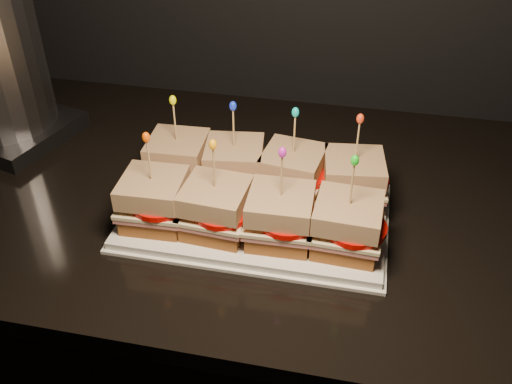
# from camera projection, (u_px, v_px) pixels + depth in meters

# --- Properties ---
(cabinet) EXTENTS (2.22, 0.70, 0.87)m
(cabinet) POSITION_uv_depth(u_px,v_px,m) (388.00, 378.00, 1.26)
(cabinet) COLOR black
(cabinet) RESTS_ON ground
(granite_slab) EXTENTS (2.26, 0.74, 0.03)m
(granite_slab) POSITION_uv_depth(u_px,v_px,m) (423.00, 218.00, 0.99)
(granite_slab) COLOR black
(granite_slab) RESTS_ON cabinet
(platter) EXTENTS (0.43, 0.26, 0.02)m
(platter) POSITION_uv_depth(u_px,v_px,m) (256.00, 214.00, 0.96)
(platter) COLOR white
(platter) RESTS_ON granite_slab
(platter_rim) EXTENTS (0.44, 0.28, 0.01)m
(platter_rim) POSITION_uv_depth(u_px,v_px,m) (256.00, 217.00, 0.96)
(platter_rim) COLOR white
(platter_rim) RESTS_ON granite_slab
(sandwich_0_bread_bot) EXTENTS (0.10, 0.10, 0.03)m
(sandwich_0_bread_bot) POSITION_uv_depth(u_px,v_px,m) (180.00, 173.00, 1.02)
(sandwich_0_bread_bot) COLOR brown
(sandwich_0_bread_bot) RESTS_ON platter
(sandwich_0_ham) EXTENTS (0.11, 0.11, 0.01)m
(sandwich_0_ham) POSITION_uv_depth(u_px,v_px,m) (179.00, 165.00, 1.01)
(sandwich_0_ham) COLOR #C66164
(sandwich_0_ham) RESTS_ON sandwich_0_bread_bot
(sandwich_0_cheese) EXTENTS (0.11, 0.11, 0.01)m
(sandwich_0_cheese) POSITION_uv_depth(u_px,v_px,m) (179.00, 161.00, 1.01)
(sandwich_0_cheese) COLOR beige
(sandwich_0_cheese) RESTS_ON sandwich_0_ham
(sandwich_0_tomato) EXTENTS (0.10, 0.10, 0.01)m
(sandwich_0_tomato) POSITION_uv_depth(u_px,v_px,m) (184.00, 160.00, 0.99)
(sandwich_0_tomato) COLOR #C90903
(sandwich_0_tomato) RESTS_ON sandwich_0_cheese
(sandwich_0_bread_top) EXTENTS (0.10, 0.10, 0.03)m
(sandwich_0_bread_top) POSITION_uv_depth(u_px,v_px,m) (177.00, 148.00, 0.99)
(sandwich_0_bread_top) COLOR brown
(sandwich_0_bread_top) RESTS_ON sandwich_0_tomato
(sandwich_0_pick) EXTENTS (0.00, 0.00, 0.09)m
(sandwich_0_pick) POSITION_uv_depth(u_px,v_px,m) (175.00, 124.00, 0.96)
(sandwich_0_pick) COLOR tan
(sandwich_0_pick) RESTS_ON sandwich_0_bread_top
(sandwich_0_frill) EXTENTS (0.01, 0.01, 0.02)m
(sandwich_0_frill) POSITION_uv_depth(u_px,v_px,m) (173.00, 100.00, 0.94)
(sandwich_0_frill) COLOR #DEE605
(sandwich_0_frill) RESTS_ON sandwich_0_pick
(sandwich_1_bread_bot) EXTENTS (0.11, 0.11, 0.03)m
(sandwich_1_bread_bot) POSITION_uv_depth(u_px,v_px,m) (235.00, 179.00, 1.00)
(sandwich_1_bread_bot) COLOR brown
(sandwich_1_bread_bot) RESTS_ON platter
(sandwich_1_ham) EXTENTS (0.12, 0.11, 0.01)m
(sandwich_1_ham) POSITION_uv_depth(u_px,v_px,m) (235.00, 171.00, 0.99)
(sandwich_1_ham) COLOR #C66164
(sandwich_1_ham) RESTS_ON sandwich_1_bread_bot
(sandwich_1_cheese) EXTENTS (0.12, 0.12, 0.01)m
(sandwich_1_cheese) POSITION_uv_depth(u_px,v_px,m) (235.00, 168.00, 0.99)
(sandwich_1_cheese) COLOR beige
(sandwich_1_cheese) RESTS_ON sandwich_1_ham
(sandwich_1_tomato) EXTENTS (0.10, 0.10, 0.01)m
(sandwich_1_tomato) POSITION_uv_depth(u_px,v_px,m) (240.00, 167.00, 0.98)
(sandwich_1_tomato) COLOR #C90903
(sandwich_1_tomato) RESTS_ON sandwich_1_cheese
(sandwich_1_bread_top) EXTENTS (0.11, 0.11, 0.03)m
(sandwich_1_bread_top) POSITION_uv_depth(u_px,v_px,m) (234.00, 154.00, 0.97)
(sandwich_1_bread_top) COLOR brown
(sandwich_1_bread_top) RESTS_ON sandwich_1_tomato
(sandwich_1_pick) EXTENTS (0.00, 0.00, 0.09)m
(sandwich_1_pick) POSITION_uv_depth(u_px,v_px,m) (234.00, 130.00, 0.94)
(sandwich_1_pick) COLOR tan
(sandwich_1_pick) RESTS_ON sandwich_1_bread_top
(sandwich_1_frill) EXTENTS (0.01, 0.01, 0.02)m
(sandwich_1_frill) POSITION_uv_depth(u_px,v_px,m) (233.00, 106.00, 0.92)
(sandwich_1_frill) COLOR #152DD7
(sandwich_1_frill) RESTS_ON sandwich_1_pick
(sandwich_2_bread_bot) EXTENTS (0.11, 0.11, 0.03)m
(sandwich_2_bread_bot) POSITION_uv_depth(u_px,v_px,m) (292.00, 186.00, 0.99)
(sandwich_2_bread_bot) COLOR brown
(sandwich_2_bread_bot) RESTS_ON platter
(sandwich_2_ham) EXTENTS (0.12, 0.11, 0.01)m
(sandwich_2_ham) POSITION_uv_depth(u_px,v_px,m) (292.00, 178.00, 0.98)
(sandwich_2_ham) COLOR #C66164
(sandwich_2_ham) RESTS_ON sandwich_2_bread_bot
(sandwich_2_cheese) EXTENTS (0.12, 0.12, 0.01)m
(sandwich_2_cheese) POSITION_uv_depth(u_px,v_px,m) (293.00, 175.00, 0.97)
(sandwich_2_cheese) COLOR beige
(sandwich_2_cheese) RESTS_ON sandwich_2_ham
(sandwich_2_tomato) EXTENTS (0.10, 0.10, 0.01)m
(sandwich_2_tomato) POSITION_uv_depth(u_px,v_px,m) (299.00, 174.00, 0.96)
(sandwich_2_tomato) COLOR #C90903
(sandwich_2_tomato) RESTS_ON sandwich_2_cheese
(sandwich_2_bread_top) EXTENTS (0.11, 0.11, 0.03)m
(sandwich_2_bread_top) POSITION_uv_depth(u_px,v_px,m) (293.00, 161.00, 0.96)
(sandwich_2_bread_top) COLOR brown
(sandwich_2_bread_top) RESTS_ON sandwich_2_tomato
(sandwich_2_pick) EXTENTS (0.00, 0.00, 0.09)m
(sandwich_2_pick) POSITION_uv_depth(u_px,v_px,m) (294.00, 137.00, 0.93)
(sandwich_2_pick) COLOR tan
(sandwich_2_pick) RESTS_ON sandwich_2_bread_top
(sandwich_2_frill) EXTENTS (0.01, 0.01, 0.02)m
(sandwich_2_frill) POSITION_uv_depth(u_px,v_px,m) (295.00, 112.00, 0.90)
(sandwich_2_frill) COLOR #0BB3AA
(sandwich_2_frill) RESTS_ON sandwich_2_pick
(sandwich_3_bread_bot) EXTENTS (0.11, 0.11, 0.03)m
(sandwich_3_bread_bot) POSITION_uv_depth(u_px,v_px,m) (351.00, 193.00, 0.97)
(sandwich_3_bread_bot) COLOR brown
(sandwich_3_bread_bot) RESTS_ON platter
(sandwich_3_ham) EXTENTS (0.12, 0.11, 0.01)m
(sandwich_3_ham) POSITION_uv_depth(u_px,v_px,m) (352.00, 185.00, 0.96)
(sandwich_3_ham) COLOR #C66164
(sandwich_3_ham) RESTS_ON sandwich_3_bread_bot
(sandwich_3_cheese) EXTENTS (0.12, 0.12, 0.01)m
(sandwich_3_cheese) POSITION_uv_depth(u_px,v_px,m) (353.00, 182.00, 0.96)
(sandwich_3_cheese) COLOR beige
(sandwich_3_cheese) RESTS_ON sandwich_3_ham
(sandwich_3_tomato) EXTENTS (0.10, 0.10, 0.01)m
(sandwich_3_tomato) POSITION_uv_depth(u_px,v_px,m) (360.00, 181.00, 0.94)
(sandwich_3_tomato) COLOR #C90903
(sandwich_3_tomato) RESTS_ON sandwich_3_cheese
(sandwich_3_bread_top) EXTENTS (0.11, 0.11, 0.03)m
(sandwich_3_bread_top) POSITION_uv_depth(u_px,v_px,m) (354.00, 168.00, 0.94)
(sandwich_3_bread_top) COLOR brown
(sandwich_3_bread_top) RESTS_ON sandwich_3_tomato
(sandwich_3_pick) EXTENTS (0.00, 0.00, 0.09)m
(sandwich_3_pick) POSITION_uv_depth(u_px,v_px,m) (357.00, 143.00, 0.91)
(sandwich_3_pick) COLOR tan
(sandwich_3_pick) RESTS_ON sandwich_3_bread_top
(sandwich_3_frill) EXTENTS (0.01, 0.01, 0.02)m
(sandwich_3_frill) POSITION_uv_depth(u_px,v_px,m) (360.00, 119.00, 0.88)
(sandwich_3_frill) COLOR red
(sandwich_3_frill) RESTS_ON sandwich_3_pick
(sandwich_4_bread_bot) EXTENTS (0.10, 0.10, 0.03)m
(sandwich_4_bread_bot) POSITION_uv_depth(u_px,v_px,m) (156.00, 214.00, 0.92)
(sandwich_4_bread_bot) COLOR brown
(sandwich_4_bread_bot) RESTS_ON platter
(sandwich_4_ham) EXTENTS (0.11, 0.10, 0.01)m
(sandwich_4_ham) POSITION_uv_depth(u_px,v_px,m) (155.00, 206.00, 0.91)
(sandwich_4_ham) COLOR #C66164
(sandwich_4_ham) RESTS_ON sandwich_4_bread_bot
(sandwich_4_cheese) EXTENTS (0.11, 0.11, 0.01)m
(sandwich_4_cheese) POSITION_uv_depth(u_px,v_px,m) (155.00, 202.00, 0.91)
(sandwich_4_cheese) COLOR beige
(sandwich_4_cheese) RESTS_ON sandwich_4_ham
(sandwich_4_tomato) EXTENTS (0.10, 0.10, 0.01)m
(sandwich_4_tomato) POSITION_uv_depth(u_px,v_px,m) (160.00, 202.00, 0.90)
(sandwich_4_tomato) COLOR #C90903
(sandwich_4_tomato) RESTS_ON sandwich_4_cheese
(sandwich_4_bread_top) EXTENTS (0.10, 0.10, 0.03)m
(sandwich_4_bread_top) POSITION_uv_depth(u_px,v_px,m) (153.00, 188.00, 0.89)
(sandwich_4_bread_top) COLOR brown
(sandwich_4_bread_top) RESTS_ON sandwich_4_tomato
(sandwich_4_pick) EXTENTS (0.00, 0.00, 0.09)m
(sandwich_4_pick) POSITION_uv_depth(u_px,v_px,m) (149.00, 163.00, 0.87)
(sandwich_4_pick) COLOR tan
(sandwich_4_pick) RESTS_ON sandwich_4_bread_top
(sandwich_4_frill) EXTENTS (0.01, 0.01, 0.02)m
(sandwich_4_frill) POSITION_uv_depth(u_px,v_px,m) (146.00, 137.00, 0.84)
(sandwich_4_frill) COLOR #F45003
(sandwich_4_frill) RESTS_ON sandwich_4_pick
(sandwich_5_bread_bot) EXTENTS (0.10, 0.10, 0.03)m
(sandwich_5_bread_bot) POSITION_uv_depth(u_px,v_px,m) (217.00, 222.00, 0.91)
(sandwich_5_bread_bot) COLOR brown
(sandwich_5_bread_bot) RESTS_ON platter
(sandwich_5_ham) EXTENTS (0.11, 0.11, 0.01)m
(sandwich_5_ham) POSITION_uv_depth(u_px,v_px,m) (216.00, 214.00, 0.90)
(sandwich_5_ham) COLOR #C66164
(sandwich_5_ham) RESTS_ON sandwich_5_bread_bot
(sandwich_5_cheese) EXTENTS (0.11, 0.11, 0.01)m
(sandwich_5_cheese) POSITION_uv_depth(u_px,v_px,m) (216.00, 210.00, 0.89)
(sandwich_5_cheese) COLOR beige
(sandwich_5_cheese) RESTS_ON sandwich_5_ham
(sandwich_5_tomato) EXTENTS (0.10, 0.10, 0.01)m
(sandwich_5_tomato) POSITION_uv_depth(u_px,v_px,m) (222.00, 210.00, 0.88)
(sandwich_5_tomato) COLOR #C90903
(sandwich_5_tomato) RESTS_ON sandwich_5_cheese
(sandwich_5_bread_top) EXTENTS (0.10, 0.10, 0.03)m
(sandwich_5_bread_top) POSITION_uv_depth(u_px,v_px,m) (215.00, 196.00, 0.88)
(sandwich_5_bread_top) COLOR brown
(sandwich_5_bread_top) RESTS_ON sandwich_5_tomato
(sandwich_5_pick) EXTENTS (0.00, 0.00, 0.09)m
(sandwich_5_pick) POSITION_uv_depth(u_px,v_px,m) (214.00, 171.00, 0.85)
(sandwich_5_pick) COLOR tan
(sandwich_5_pick) RESTS_ON sandwich_5_bread_top
(sandwich_5_frill) EXTENTS (0.01, 0.01, 0.02)m
(sandwich_5_frill) POSITION_uv_depth(u_px,v_px,m) (213.00, 145.00, 0.82)
(sandwich_5_frill) COLOR #FB9E0D
(sandwich_5_frill) RESTS_ON sandwich_5_pick
(sandwich_6_bread_bot) EXTENTS (0.10, 0.10, 0.03)m
(sandwich_6_bread_bot) POSITION_uv_depth(u_px,v_px,m) (280.00, 231.00, 0.89)
(sandwich_6_bread_bot) COLOR brown
(sandwich_6_bread_bot) RESTS_ON platter
(sandwich_6_ham) EXTENTS (0.11, 0.10, 0.01)m
(sandwich_6_ham) POSITION_uv_depth(u_px,v_px,m) (280.00, 222.00, 0.88)
(sandwich_6_ham) COLOR #C66164
(sandwich_6_ham) RESTS_ON sandwich_6_bread_bot
(sandwich_6_cheese) EXTENTS (0.11, 0.11, 0.01)m
(sandwich_6_cheese) POSITION_uv_depth(u_px,v_px,m) (280.00, 219.00, 0.88)
(sandwich_6_cheese) COLOR beige
(sandwich_6_cheese) RESTS_ON sandwich_6_ham
(sandwich_6_tomato) EXTENTS (0.10, 0.10, 0.01)m
(sandwich_6_tomato) POSITION_uv_depth(u_px,v_px,m) (287.00, 218.00, 0.86)
(sandwich_6_tomato) COLOR #C90903
(sandwich_6_tomato) RESTS_ON sandwich_6_cheese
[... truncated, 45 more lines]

